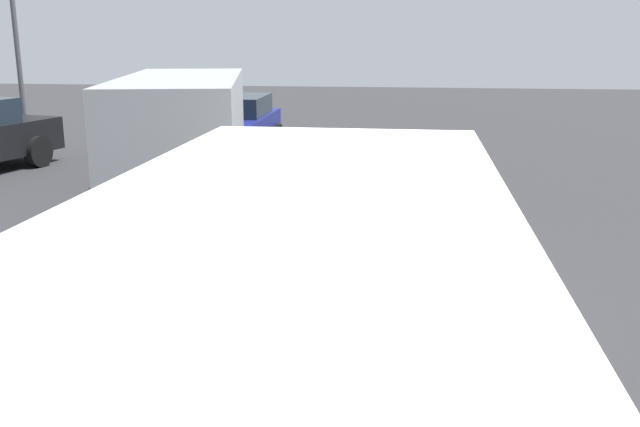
% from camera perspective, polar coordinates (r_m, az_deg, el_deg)
% --- Properties ---
extents(ground_plane, '(60.00, 60.00, 0.00)m').
position_cam_1_polar(ground_plane, '(7.88, 2.18, -6.42)').
color(ground_plane, '#2D2D30').
extents(art_car_decorated, '(4.53, 2.43, 1.75)m').
position_cam_1_polar(art_car_decorated, '(7.71, 2.33, -1.11)').
color(art_car_decorated, beige).
rests_on(art_car_decorated, ground).
extents(parked_van_behind_right, '(5.13, 2.29, 2.09)m').
position_cam_1_polar(parked_van_behind_right, '(3.36, -2.52, -14.70)').
color(parked_van_behind_right, silver).
rests_on(parked_van_behind_right, ground).
extents(parked_van_far_right, '(5.50, 2.93, 2.09)m').
position_cam_1_polar(parked_van_far_right, '(12.22, -11.06, 6.56)').
color(parked_van_far_right, '#9EA3A8').
rests_on(parked_van_far_right, ground).
extents(parked_sedan_behind_left, '(4.02, 1.99, 1.37)m').
position_cam_1_polar(parked_sedan_behind_left, '(16.53, -7.32, 7.04)').
color(parked_sedan_behind_left, navy).
rests_on(parked_sedan_behind_left, ground).
extents(lot_lamp_post, '(0.28, 0.28, 5.22)m').
position_cam_1_polar(lot_lamp_post, '(18.72, -23.52, 14.21)').
color(lot_lamp_post, '#4C4C51').
rests_on(lot_lamp_post, ground).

